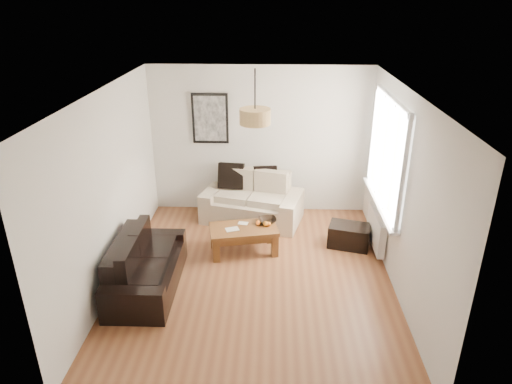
{
  "coord_description": "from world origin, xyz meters",
  "views": [
    {
      "loc": [
        0.24,
        -5.4,
        3.68
      ],
      "look_at": [
        0.0,
        0.6,
        1.05
      ],
      "focal_mm": 32.11,
      "sensor_mm": 36.0,
      "label": 1
    }
  ],
  "objects_px": {
    "ottoman": "(349,236)",
    "sofa_leather": "(146,264)",
    "coffee_table": "(244,240)",
    "loveseat_cream": "(252,198)"
  },
  "relations": [
    {
      "from": "sofa_leather",
      "to": "coffee_table",
      "type": "distance_m",
      "value": 1.58
    },
    {
      "from": "sofa_leather",
      "to": "coffee_table",
      "type": "xyz_separation_m",
      "value": [
        1.24,
        0.97,
        -0.15
      ]
    },
    {
      "from": "ottoman",
      "to": "coffee_table",
      "type": "bearing_deg",
      "value": -171.7
    },
    {
      "from": "coffee_table",
      "to": "sofa_leather",
      "type": "bearing_deg",
      "value": -141.76
    },
    {
      "from": "ottoman",
      "to": "sofa_leather",
      "type": "bearing_deg",
      "value": -157.14
    },
    {
      "from": "sofa_leather",
      "to": "coffee_table",
      "type": "relative_size",
      "value": 1.61
    },
    {
      "from": "coffee_table",
      "to": "ottoman",
      "type": "height_order",
      "value": "coffee_table"
    },
    {
      "from": "loveseat_cream",
      "to": "ottoman",
      "type": "distance_m",
      "value": 1.79
    },
    {
      "from": "loveseat_cream",
      "to": "ottoman",
      "type": "height_order",
      "value": "loveseat_cream"
    },
    {
      "from": "sofa_leather",
      "to": "coffee_table",
      "type": "bearing_deg",
      "value": -52.54
    }
  ]
}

